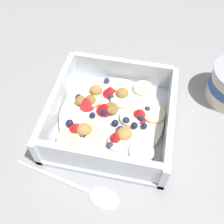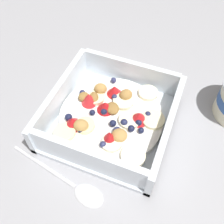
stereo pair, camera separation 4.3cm
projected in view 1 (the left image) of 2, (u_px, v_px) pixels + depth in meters
The scene contains 3 objects.
ground_plane at pixel (117, 125), 0.45m from camera, with size 2.40×2.40×0.00m, color #9E9EA3.
fruit_bowl at pixel (112, 116), 0.44m from camera, with size 0.20×0.20×0.06m.
spoon at pixel (87, 190), 0.38m from camera, with size 0.05×0.17×0.01m.
Camera 1 is at (0.25, 0.04, 0.38)m, focal length 41.43 mm.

